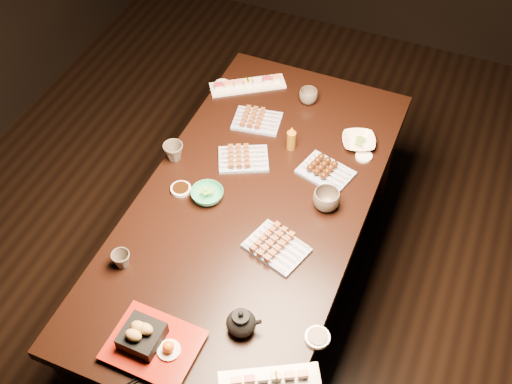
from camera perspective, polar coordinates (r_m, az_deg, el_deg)
ground at (r=3.15m, az=0.86°, el=-11.84°), size 5.00×5.00×0.00m
dining_table at (r=2.91m, az=-0.38°, el=-5.78°), size 1.11×1.90×0.75m
sushi_platter_near at (r=2.19m, az=1.21°, el=-16.24°), size 0.34×0.24×0.04m
sushi_platter_far at (r=3.12m, az=-0.75°, el=9.67°), size 0.35×0.28×0.04m
yakitori_plate_center at (r=2.76m, az=-1.14°, el=3.23°), size 0.26×0.23×0.05m
yakitori_plate_right at (r=2.45m, az=1.85°, el=-4.70°), size 0.26×0.22×0.06m
yakitori_plate_left at (r=2.93m, az=0.09°, el=6.62°), size 0.23×0.18×0.05m
tsukune_plate at (r=2.72m, az=6.25°, el=2.03°), size 0.25×0.21×0.05m
edamame_bowl_green at (r=2.62m, az=-4.36°, el=-0.23°), size 0.15×0.15×0.04m
edamame_bowl_cream at (r=2.87m, az=9.11°, el=4.42°), size 0.19×0.19×0.04m
tempura_tray at (r=2.23m, az=-9.20°, el=-12.84°), size 0.31×0.25×0.11m
teacup_near_left at (r=2.46m, az=-11.88°, el=-5.90°), size 0.07×0.07×0.07m
teacup_mid_right at (r=2.58m, az=6.27°, el=-0.69°), size 0.12×0.12×0.09m
teacup_far_left at (r=2.78m, az=-7.34°, el=3.56°), size 0.12×0.12×0.08m
teacup_far_right at (r=3.04m, az=4.68°, el=8.47°), size 0.10×0.10×0.07m
teapot at (r=2.25m, az=-1.34°, el=-11.39°), size 0.16×0.16×0.11m
condiment_bottle at (r=2.79m, az=3.16°, el=4.84°), size 0.05×0.05×0.12m
sauce_dish_west at (r=2.67m, az=-6.69°, el=0.25°), size 0.10×0.10×0.02m
sauce_dish_east at (r=2.82m, az=9.56°, el=3.14°), size 0.09×0.09×0.01m
sauce_dish_se at (r=2.28m, az=5.47°, el=-12.74°), size 0.10×0.10×0.02m
sauce_dish_nw at (r=3.14m, az=-3.02°, el=9.52°), size 0.09×0.09×0.01m
chopsticks_near at (r=2.24m, az=-9.11°, el=-15.32°), size 0.12×0.18×0.01m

